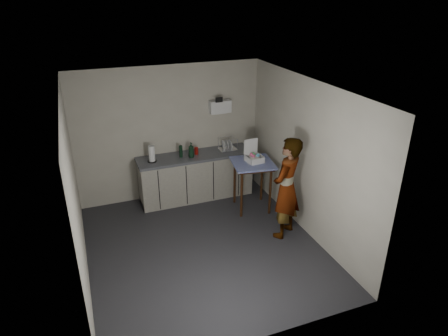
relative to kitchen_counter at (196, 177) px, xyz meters
name	(u,v)px	position (x,y,z in m)	size (l,w,h in m)	color
ground	(204,247)	(-0.40, -1.70, -0.43)	(4.00, 4.00, 0.00)	#27262B
wall_back	(170,133)	(-0.40, 0.29, 0.87)	(3.60, 0.02, 2.60)	#BCB5A3
wall_right	(306,158)	(1.39, -1.70, 0.87)	(0.02, 4.00, 2.60)	#BCB5A3
wall_left	(76,195)	(-2.19, -1.70, 0.87)	(0.02, 4.00, 2.60)	#BCB5A3
ceiling	(200,89)	(-0.40, -1.70, 2.17)	(3.60, 4.00, 0.01)	white
kitchen_counter	(196,177)	(0.00, 0.00, 0.00)	(2.24, 0.62, 0.91)	black
wall_shelf	(220,107)	(0.60, 0.22, 1.32)	(0.42, 0.18, 0.37)	white
side_table	(253,168)	(0.86, -0.80, 0.40)	(0.84, 0.84, 0.95)	#3B1F0D
standing_man	(286,188)	(1.00, -1.81, 0.45)	(0.64, 0.42, 1.75)	#B2A593
soap_bottle	(191,150)	(-0.10, -0.09, 0.63)	(0.11, 0.11, 0.29)	black
soda_can	(196,151)	(0.04, 0.03, 0.55)	(0.07, 0.07, 0.14)	red
dark_bottle	(181,151)	(-0.28, -0.01, 0.60)	(0.07, 0.07, 0.23)	black
paper_towel	(152,154)	(-0.84, -0.03, 0.63)	(0.17, 0.17, 0.31)	black
dish_rack	(227,147)	(0.68, 0.02, 0.54)	(0.35, 0.26, 0.24)	white
bakery_box	(254,157)	(0.89, -0.78, 0.61)	(0.31, 0.32, 0.40)	white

